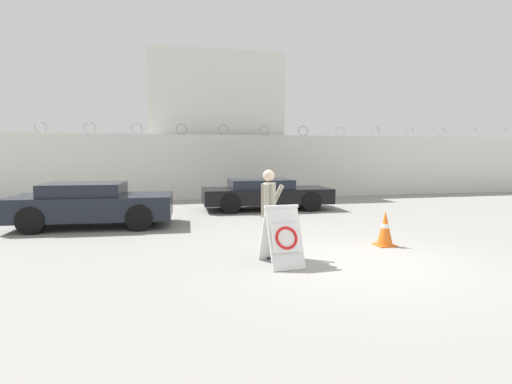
{
  "coord_description": "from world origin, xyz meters",
  "views": [
    {
      "loc": [
        -3.52,
        -6.55,
        1.99
      ],
      "look_at": [
        -1.7,
        1.36,
        1.22
      ],
      "focal_mm": 28.0,
      "sensor_mm": 36.0,
      "label": 1
    }
  ],
  "objects_px": {
    "parked_car_front_coupe": "(92,204)",
    "traffic_cone_near": "(385,229)",
    "barricade_sign": "(282,236)",
    "parked_car_rear_sedan": "(265,193)",
    "security_guard": "(269,209)"
  },
  "relations": [
    {
      "from": "security_guard",
      "to": "parked_car_rear_sedan",
      "type": "distance_m",
      "value": 6.78
    },
    {
      "from": "security_guard",
      "to": "barricade_sign",
      "type": "bearing_deg",
      "value": -146.51
    },
    {
      "from": "security_guard",
      "to": "parked_car_front_coupe",
      "type": "xyz_separation_m",
      "value": [
        -3.89,
        4.27,
        -0.31
      ]
    },
    {
      "from": "barricade_sign",
      "to": "security_guard",
      "type": "relative_size",
      "value": 0.64
    },
    {
      "from": "barricade_sign",
      "to": "parked_car_front_coupe",
      "type": "height_order",
      "value": "parked_car_front_coupe"
    },
    {
      "from": "barricade_sign",
      "to": "parked_car_front_coupe",
      "type": "bearing_deg",
      "value": 125.06
    },
    {
      "from": "parked_car_rear_sedan",
      "to": "security_guard",
      "type": "bearing_deg",
      "value": -101.77
    },
    {
      "from": "traffic_cone_near",
      "to": "parked_car_rear_sedan",
      "type": "bearing_deg",
      "value": 100.36
    },
    {
      "from": "parked_car_front_coupe",
      "to": "traffic_cone_near",
      "type": "bearing_deg",
      "value": -27.25
    },
    {
      "from": "barricade_sign",
      "to": "security_guard",
      "type": "distance_m",
      "value": 0.71
    },
    {
      "from": "barricade_sign",
      "to": "parked_car_rear_sedan",
      "type": "relative_size",
      "value": 0.24
    },
    {
      "from": "traffic_cone_near",
      "to": "barricade_sign",
      "type": "bearing_deg",
      "value": -159.65
    },
    {
      "from": "traffic_cone_near",
      "to": "parked_car_front_coupe",
      "type": "xyz_separation_m",
      "value": [
        -6.61,
        3.87,
        0.25
      ]
    },
    {
      "from": "parked_car_front_coupe",
      "to": "parked_car_rear_sedan",
      "type": "bearing_deg",
      "value": 25.93
    },
    {
      "from": "parked_car_front_coupe",
      "to": "barricade_sign",
      "type": "bearing_deg",
      "value": -47.43
    }
  ]
}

